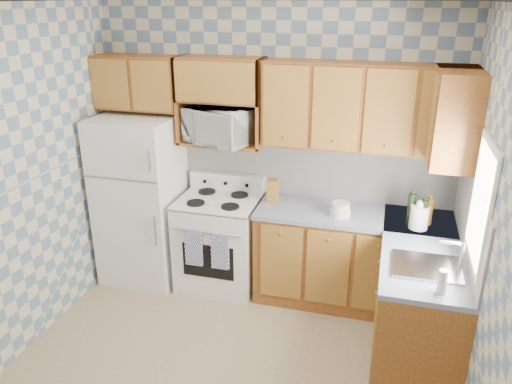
{
  "coord_description": "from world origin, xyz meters",
  "views": [
    {
      "loc": [
        1.04,
        -2.89,
        2.74
      ],
      "look_at": [
        0.05,
        0.75,
        1.25
      ],
      "focal_mm": 35.0,
      "sensor_mm": 36.0,
      "label": 1
    }
  ],
  "objects_px": {
    "stove_body": "(219,243)",
    "electric_kettle": "(419,217)",
    "microwave": "(219,126)",
    "refrigerator": "(141,200)"
  },
  "relations": [
    {
      "from": "refrigerator",
      "to": "stove_body",
      "type": "bearing_deg",
      "value": 1.78
    },
    {
      "from": "refrigerator",
      "to": "microwave",
      "type": "xyz_separation_m",
      "value": [
        0.8,
        0.13,
        0.78
      ]
    },
    {
      "from": "microwave",
      "to": "electric_kettle",
      "type": "bearing_deg",
      "value": 11.18
    },
    {
      "from": "stove_body",
      "to": "electric_kettle",
      "type": "distance_m",
      "value": 1.92
    },
    {
      "from": "stove_body",
      "to": "electric_kettle",
      "type": "height_order",
      "value": "electric_kettle"
    },
    {
      "from": "microwave",
      "to": "refrigerator",
      "type": "bearing_deg",
      "value": -151.69
    },
    {
      "from": "stove_body",
      "to": "electric_kettle",
      "type": "bearing_deg",
      "value": -4.86
    },
    {
      "from": "stove_body",
      "to": "electric_kettle",
      "type": "xyz_separation_m",
      "value": [
        1.83,
        -0.16,
        0.57
      ]
    },
    {
      "from": "refrigerator",
      "to": "electric_kettle",
      "type": "xyz_separation_m",
      "value": [
        2.63,
        -0.13,
        0.18
      ]
    },
    {
      "from": "microwave",
      "to": "electric_kettle",
      "type": "xyz_separation_m",
      "value": [
        1.83,
        -0.26,
        -0.6
      ]
    }
  ]
}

